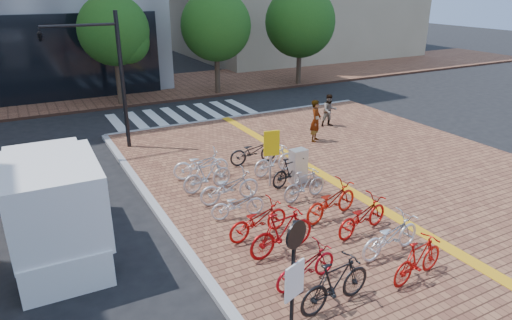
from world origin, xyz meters
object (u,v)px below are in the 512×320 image
bike_6 (207,175)px  traffic_light_pole (86,58)px  bike_2 (282,232)px  pedestrian_a (316,121)px  bike_4 (238,204)px  bike_15 (253,151)px  bike_7 (201,164)px  notice_sign (294,273)px  bike_8 (418,259)px  bike_14 (274,160)px  bike_11 (331,201)px  bike_1 (306,266)px  bike_10 (362,216)px  bike_13 (291,171)px  bike_5 (230,187)px  yellow_sign (271,148)px  utility_box (298,166)px  bike_9 (390,236)px  bike_12 (305,185)px  bike_3 (258,220)px  pedestrian_b (329,110)px  box_truck (54,206)px  bike_0 (336,283)px

bike_6 → traffic_light_pole: traffic_light_pole is taller
bike_2 → pedestrian_a: pedestrian_a is taller
bike_4 → bike_15: (2.39, 3.56, 0.07)m
bike_7 → notice_sign: size_ratio=0.70×
bike_6 → bike_8: bearing=-167.7°
bike_8 → notice_sign: (-3.76, -0.57, 1.22)m
bike_4 → bike_6: bearing=9.1°
bike_14 → bike_8: bearing=168.8°
bike_11 → pedestrian_a: (3.63, 5.97, 0.37)m
bike_11 → bike_15: (0.01, 4.85, -0.03)m
bike_1 → bike_10: size_ratio=0.90×
bike_7 → bike_13: (2.46, -1.99, -0.01)m
bike_5 → bike_13: bearing=-83.1°
bike_11 → notice_sign: notice_sign is taller
yellow_sign → pedestrian_a: bearing=38.5°
bike_11 → bike_4: bearing=49.8°
pedestrian_a → utility_box: bearing=-171.8°
bike_4 → bike_15: 4.29m
bike_9 → notice_sign: notice_sign is taller
bike_4 → bike_7: size_ratio=0.83×
bike_6 → bike_12: (2.43, -2.08, -0.03)m
bike_3 → bike_7: (0.12, 4.44, 0.02)m
bike_5 → bike_11: bike_11 is taller
bike_3 → bike_4: 1.21m
yellow_sign → bike_4: bearing=-143.2°
bike_3 → pedestrian_a: pedestrian_a is taller
bike_4 → bike_11: bike_11 is taller
bike_11 → pedestrian_b: 9.29m
bike_9 → bike_15: 7.10m
bike_2 → bike_7: bike_2 is taller
bike_1 → pedestrian_a: pedestrian_a is taller
bike_2 → bike_9: size_ratio=1.00×
bike_8 → bike_11: size_ratio=0.86×
bike_5 → utility_box: bearing=-82.3°
bike_10 → box_truck: size_ratio=0.41×
bike_14 → traffic_light_pole: (-5.12, 5.45, 3.23)m
bike_9 → bike_12: bearing=-3.1°
bike_2 → bike_1: bearing=165.7°
bike_3 → bike_10: bearing=-122.3°
bike_15 → pedestrian_b: 6.09m
bike_0 → bike_2: (0.08, 2.30, 0.02)m
bike_8 → bike_10: (0.27, 2.25, -0.02)m
bike_12 → bike_14: bearing=-11.6°
bike_7 → bike_10: bearing=-145.4°
notice_sign → box_truck: bearing=118.9°
bike_6 → bike_12: 3.19m
yellow_sign → bike_5: bearing=-166.6°
bike_2 → bike_13: bearing=-41.9°
bike_14 → bike_1: bearing=146.9°
bike_6 → bike_14: size_ratio=1.00×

